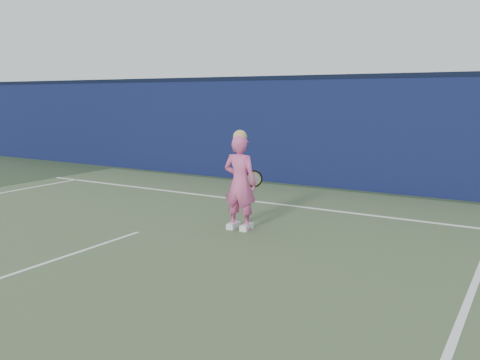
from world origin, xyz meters
The scene contains 6 objects.
ground centered at (0.00, 0.00, 0.00)m, with size 80.00×80.00×0.00m, color #283B24.
backstop_wall centered at (0.00, 6.50, 1.25)m, with size 24.00×0.40×2.50m, color #0C1936.
wall_cap centered at (0.00, 6.50, 2.55)m, with size 24.00×0.42×0.10m, color black.
player centered at (1.26, 2.01, 0.77)m, with size 0.57×0.39×1.60m.
racket centered at (1.23, 2.46, 0.75)m, with size 0.54×0.17×0.29m.
court_lines centered at (0.00, -0.33, 0.01)m, with size 11.00×12.04×0.01m.
Camera 1 is at (5.32, -4.80, 2.12)m, focal length 38.00 mm.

